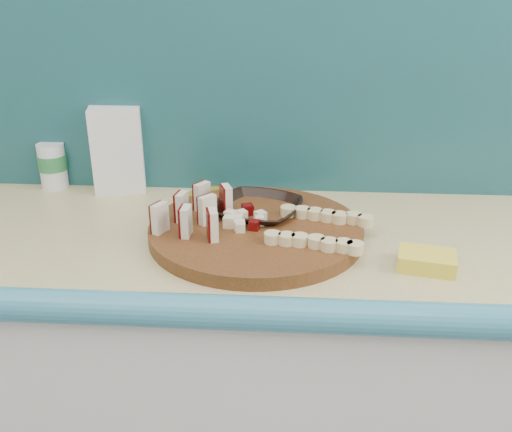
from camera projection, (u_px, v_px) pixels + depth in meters
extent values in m
cube|color=silver|center=(146.00, 31.00, 1.36)|extent=(3.60, 0.04, 2.60)
cube|color=white|center=(183.00, 403.00, 1.43)|extent=(2.20, 0.60, 0.88)
cube|color=#E7D187|center=(173.00, 239.00, 1.24)|extent=(2.20, 0.60, 0.03)
cube|color=teal|center=(137.00, 317.00, 0.97)|extent=(2.20, 0.06, 0.03)
cube|color=teal|center=(190.00, 91.00, 1.40)|extent=(2.20, 0.02, 0.50)
cylinder|color=#45210E|center=(256.00, 231.00, 1.22)|extent=(0.55, 0.55, 0.03)
cube|color=beige|center=(160.00, 218.00, 1.17)|extent=(0.02, 0.04, 0.06)
cube|color=#4B0505|center=(156.00, 217.00, 1.17)|extent=(0.01, 0.04, 0.06)
cube|color=beige|center=(182.00, 207.00, 1.22)|extent=(0.02, 0.04, 0.06)
cube|color=#4B0505|center=(178.00, 206.00, 1.22)|extent=(0.01, 0.04, 0.06)
cube|color=beige|center=(202.00, 196.00, 1.27)|extent=(0.02, 0.04, 0.06)
cube|color=#4B0505|center=(198.00, 196.00, 1.28)|extent=(0.01, 0.04, 0.06)
cube|color=beige|center=(186.00, 221.00, 1.15)|extent=(0.02, 0.04, 0.06)
cube|color=#4B0505|center=(182.00, 221.00, 1.15)|extent=(0.01, 0.04, 0.06)
cube|color=beige|center=(208.00, 210.00, 1.20)|extent=(0.02, 0.04, 0.06)
cube|color=#4B0505|center=(203.00, 209.00, 1.21)|extent=(0.01, 0.04, 0.06)
cube|color=beige|center=(227.00, 199.00, 1.26)|extent=(0.02, 0.04, 0.06)
cube|color=#4B0505|center=(223.00, 199.00, 1.26)|extent=(0.01, 0.04, 0.06)
cube|color=beige|center=(213.00, 225.00, 1.13)|extent=(0.02, 0.04, 0.06)
cube|color=#4B0505|center=(209.00, 224.00, 1.14)|extent=(0.01, 0.04, 0.06)
cube|color=beige|center=(248.00, 219.00, 1.21)|extent=(0.02, 0.02, 0.02)
cube|color=beige|center=(252.00, 217.00, 1.22)|extent=(0.02, 0.02, 0.02)
cube|color=#4B0505|center=(252.00, 214.00, 1.23)|extent=(0.02, 0.02, 0.02)
cube|color=beige|center=(245.00, 216.00, 1.22)|extent=(0.02, 0.02, 0.02)
cube|color=beige|center=(240.00, 215.00, 1.23)|extent=(0.02, 0.02, 0.02)
cube|color=beige|center=(232.00, 215.00, 1.23)|extent=(0.02, 0.02, 0.02)
cube|color=beige|center=(237.00, 218.00, 1.21)|extent=(0.02, 0.02, 0.02)
cube|color=beige|center=(234.00, 221.00, 1.20)|extent=(0.02, 0.02, 0.02)
cube|color=#4B0505|center=(237.00, 224.00, 1.19)|extent=(0.02, 0.02, 0.02)
cube|color=beige|center=(245.00, 221.00, 1.20)|extent=(0.02, 0.02, 0.02)
cube|color=beige|center=(251.00, 222.00, 1.20)|extent=(0.02, 0.02, 0.02)
cylinder|color=#DEC588|center=(274.00, 237.00, 1.13)|extent=(0.03, 0.03, 0.02)
cylinder|color=#DEC588|center=(287.00, 239.00, 1.12)|extent=(0.03, 0.03, 0.02)
cylinder|color=#DEC588|center=(300.00, 240.00, 1.12)|extent=(0.03, 0.03, 0.02)
cylinder|color=#DEC588|center=(314.00, 242.00, 1.11)|extent=(0.03, 0.03, 0.02)
cylinder|color=#DEC588|center=(328.00, 244.00, 1.10)|extent=(0.03, 0.03, 0.02)
cylinder|color=#DEC588|center=(342.00, 246.00, 1.10)|extent=(0.03, 0.03, 0.02)
cylinder|color=#DEC588|center=(356.00, 248.00, 1.09)|extent=(0.03, 0.03, 0.02)
cylinder|color=#DEC588|center=(290.00, 211.00, 1.25)|extent=(0.03, 0.03, 0.02)
cylinder|color=#DEC588|center=(302.00, 212.00, 1.24)|extent=(0.03, 0.03, 0.02)
cylinder|color=#DEC588|center=(314.00, 214.00, 1.24)|extent=(0.03, 0.03, 0.02)
cylinder|color=#DEC588|center=(327.00, 215.00, 1.23)|extent=(0.03, 0.03, 0.02)
cylinder|color=#DEC588|center=(339.00, 217.00, 1.22)|extent=(0.03, 0.03, 0.02)
cylinder|color=#DEC588|center=(352.00, 218.00, 1.22)|extent=(0.03, 0.03, 0.02)
cylinder|color=#DEC588|center=(365.00, 220.00, 1.21)|extent=(0.03, 0.03, 0.02)
imported|color=black|center=(258.00, 212.00, 1.29)|extent=(0.24, 0.24, 0.05)
cube|color=white|center=(118.00, 149.00, 1.44)|extent=(0.14, 0.11, 0.21)
cylinder|color=white|center=(53.00, 166.00, 1.47)|extent=(0.07, 0.07, 0.12)
cylinder|color=#2E7E43|center=(52.00, 162.00, 1.47)|extent=(0.07, 0.07, 0.04)
cube|color=yellow|center=(427.00, 261.00, 1.09)|extent=(0.12, 0.10, 0.03)
cube|color=gold|center=(189.00, 199.00, 1.41)|extent=(0.09, 0.18, 0.01)
cube|color=gold|center=(216.00, 196.00, 1.43)|extent=(0.08, 0.18, 0.01)
cube|color=gold|center=(236.00, 202.00, 1.39)|extent=(0.15, 0.15, 0.01)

